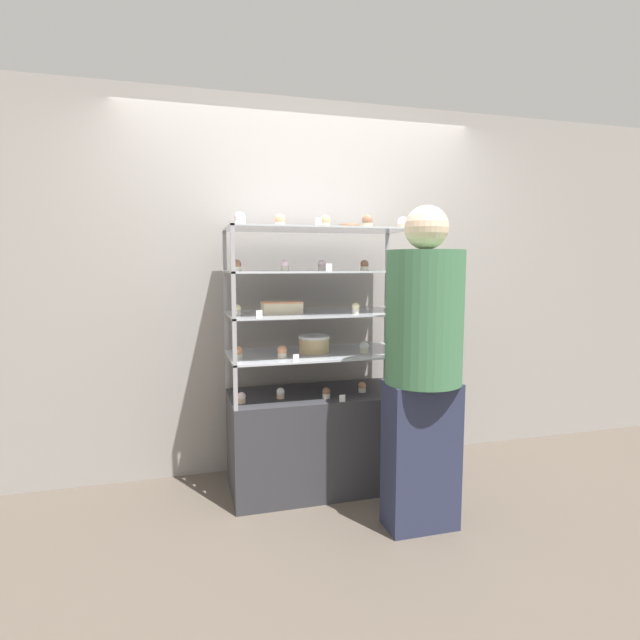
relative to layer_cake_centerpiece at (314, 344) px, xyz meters
name	(u,v)px	position (x,y,z in m)	size (l,w,h in m)	color
ground_plane	(320,485)	(0.03, -0.02, -0.95)	(20.00, 20.00, 0.00)	brown
back_wall	(304,287)	(0.03, 0.40, 0.35)	(8.00, 0.05, 2.60)	gray
display_base	(320,439)	(0.03, -0.02, -0.64)	(1.17, 0.55, 0.63)	#333338
display_riser_lower	(320,355)	(0.03, -0.02, -0.07)	(1.17, 0.55, 0.26)	#99999E
display_riser_middle	(320,314)	(0.03, -0.02, 0.19)	(1.17, 0.55, 0.26)	#99999E
display_riser_upper	(320,273)	(0.03, -0.02, 0.46)	(1.17, 0.55, 0.26)	#99999E
display_riser_top	(320,231)	(0.03, -0.02, 0.72)	(1.17, 0.55, 0.26)	#99999E
layer_cake_centerpiece	(314,344)	(0.00, 0.00, 0.00)	(0.20, 0.20, 0.11)	#DBBC84
sheet_cake_frosted	(282,308)	(-0.22, -0.06, 0.25)	(0.25, 0.12, 0.07)	beige
cupcake_0	(241,398)	(-0.49, -0.14, -0.29)	(0.05, 0.05, 0.07)	#CCB28C
cupcake_1	(281,393)	(-0.24, -0.10, -0.29)	(0.05, 0.05, 0.07)	#CCB28C
cupcake_2	(327,393)	(0.04, -0.17, -0.29)	(0.05, 0.05, 0.07)	beige
cupcake_3	(362,387)	(0.30, -0.09, -0.29)	(0.05, 0.05, 0.07)	white
cupcake_4	(401,385)	(0.57, -0.11, -0.29)	(0.05, 0.05, 0.07)	beige
price_tag_0	(342,398)	(0.10, -0.28, -0.30)	(0.04, 0.00, 0.04)	white
cupcake_5	(238,353)	(-0.50, -0.09, -0.02)	(0.06, 0.06, 0.08)	white
cupcake_6	(282,352)	(-0.24, -0.13, -0.02)	(0.06, 0.06, 0.08)	beige
cupcake_7	(364,347)	(0.30, -0.11, -0.02)	(0.06, 0.06, 0.08)	beige
cupcake_8	(401,345)	(0.57, -0.10, -0.02)	(0.06, 0.06, 0.08)	white
price_tag_1	(296,358)	(-0.18, -0.28, -0.03)	(0.04, 0.00, 0.04)	white
cupcake_9	(237,310)	(-0.50, -0.11, 0.24)	(0.05, 0.05, 0.07)	white
cupcake_10	(356,308)	(0.22, -0.17, 0.24)	(0.05, 0.05, 0.07)	beige
cupcake_11	(399,306)	(0.56, -0.08, 0.24)	(0.05, 0.05, 0.07)	white
price_tag_2	(259,314)	(-0.40, -0.28, 0.23)	(0.04, 0.00, 0.04)	white
cupcake_12	(237,266)	(-0.50, -0.14, 0.50)	(0.05, 0.05, 0.07)	beige
cupcake_13	(285,266)	(-0.22, -0.14, 0.50)	(0.05, 0.05, 0.07)	beige
cupcake_14	(322,265)	(0.03, -0.06, 0.50)	(0.05, 0.05, 0.07)	white
cupcake_15	(364,265)	(0.30, -0.10, 0.50)	(0.05, 0.05, 0.07)	beige
cupcake_16	(407,265)	(0.57, -0.17, 0.50)	(0.05, 0.05, 0.07)	beige
price_tag_3	(329,267)	(0.02, -0.28, 0.49)	(0.04, 0.00, 0.04)	white
cupcake_17	(240,219)	(-0.48, -0.13, 0.77)	(0.07, 0.07, 0.08)	white
cupcake_18	(280,221)	(-0.23, -0.06, 0.77)	(0.07, 0.07, 0.08)	beige
cupcake_19	(325,221)	(0.04, -0.11, 0.77)	(0.07, 0.07, 0.08)	#CCB28C
cupcake_20	(367,222)	(0.30, -0.16, 0.77)	(0.07, 0.07, 0.08)	#CCB28C
cupcake_21	(403,223)	(0.56, -0.10, 0.77)	(0.07, 0.07, 0.08)	#CCB28C
price_tag_4	(319,221)	(-0.05, -0.28, 0.76)	(0.04, 0.00, 0.04)	white
donut_glazed	(349,227)	(0.25, 0.03, 0.76)	(0.14, 0.14, 0.04)	brown
customer_figure	(423,360)	(0.43, -0.67, 0.00)	(0.41, 0.41, 1.77)	#282D47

